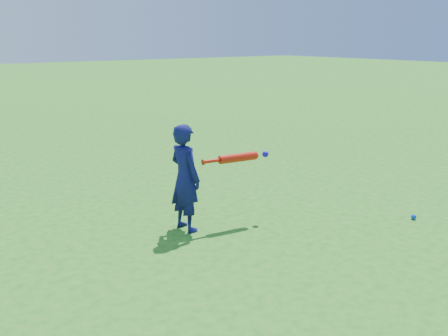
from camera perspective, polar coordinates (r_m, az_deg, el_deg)
name	(u,v)px	position (r m, az deg, el deg)	size (l,w,h in m)	color
ground	(172,242)	(5.51, -5.97, -8.40)	(80.00, 80.00, 0.00)	#25721B
child	(185,178)	(5.64, -4.47, -1.14)	(0.45, 0.30, 1.23)	#11124F
ground_ball_blue	(414,217)	(6.53, 20.86, -5.25)	(0.06, 0.06, 0.06)	#0B3AC8
bat_swing	(240,157)	(5.85, 1.88, 1.22)	(0.88, 0.20, 0.10)	red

